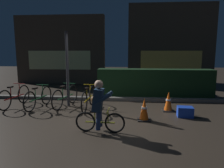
% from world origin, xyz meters
% --- Properties ---
extents(ground_plane, '(40.00, 40.00, 0.00)m').
position_xyz_m(ground_plane, '(0.00, 0.00, 0.00)').
color(ground_plane, '#2D261E').
extents(sidewalk_curb, '(12.00, 0.24, 0.12)m').
position_xyz_m(sidewalk_curb, '(0.00, 2.20, 0.06)').
color(sidewalk_curb, '#56544F').
rests_on(sidewalk_curb, ground).
extents(hedge_row, '(4.80, 0.70, 1.17)m').
position_xyz_m(hedge_row, '(1.80, 3.10, 0.58)').
color(hedge_row, black).
rests_on(hedge_row, ground).
extents(storefront_left, '(5.32, 0.54, 4.00)m').
position_xyz_m(storefront_left, '(-3.40, 6.50, 1.99)').
color(storefront_left, '#42382D').
rests_on(storefront_left, ground).
extents(storefront_right, '(5.12, 0.54, 4.72)m').
position_xyz_m(storefront_right, '(3.20, 7.20, 2.35)').
color(storefront_right, '#42382D').
rests_on(storefront_right, ground).
extents(street_post, '(0.10, 0.10, 2.57)m').
position_xyz_m(street_post, '(-1.38, 1.20, 1.28)').
color(street_post, '#2D2D33').
rests_on(street_post, ground).
extents(parked_bike_leftmost, '(0.46, 1.69, 0.78)m').
position_xyz_m(parked_bike_leftmost, '(-3.22, 0.98, 0.35)').
color(parked_bike_leftmost, black).
rests_on(parked_bike_leftmost, ground).
extents(parked_bike_left_mid, '(0.46, 1.66, 0.77)m').
position_xyz_m(parked_bike_left_mid, '(-2.32, 0.88, 0.35)').
color(parked_bike_left_mid, black).
rests_on(parked_bike_left_mid, ground).
extents(parked_bike_center_left, '(0.50, 1.68, 0.79)m').
position_xyz_m(parked_bike_center_left, '(-1.46, 1.14, 0.36)').
color(parked_bike_center_left, black).
rests_on(parked_bike_center_left, ground).
extents(parked_bike_center_right, '(0.46, 1.72, 0.79)m').
position_xyz_m(parked_bike_center_right, '(-0.62, 0.91, 0.36)').
color(parked_bike_center_right, black).
rests_on(parked_bike_center_right, ground).
extents(traffic_cone_near, '(0.36, 0.36, 0.62)m').
position_xyz_m(traffic_cone_near, '(1.16, -0.10, 0.30)').
color(traffic_cone_near, black).
rests_on(traffic_cone_near, ground).
extents(traffic_cone_far, '(0.36, 0.36, 0.64)m').
position_xyz_m(traffic_cone_far, '(1.99, 0.89, 0.31)').
color(traffic_cone_far, black).
rests_on(traffic_cone_far, ground).
extents(blue_crate, '(0.46, 0.36, 0.30)m').
position_xyz_m(blue_crate, '(2.37, 0.30, 0.15)').
color(blue_crate, '#193DB7').
rests_on(blue_crate, ground).
extents(cyclist, '(1.19, 0.53, 1.25)m').
position_xyz_m(cyclist, '(0.03, -1.03, 0.63)').
color(cyclist, black).
rests_on(cyclist, ground).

